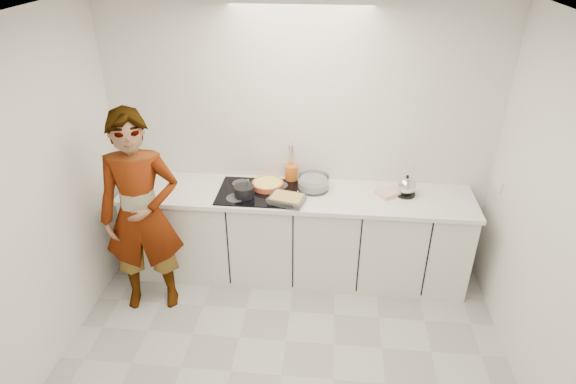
# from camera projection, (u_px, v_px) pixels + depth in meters

# --- Properties ---
(floor) EXTENTS (3.60, 3.20, 0.00)m
(floor) POSITION_uv_depth(u_px,v_px,m) (281.00, 375.00, 3.74)
(floor) COLOR #B3B3B3
(floor) RESTS_ON ground
(ceiling) EXTENTS (3.60, 3.20, 0.00)m
(ceiling) POSITION_uv_depth(u_px,v_px,m) (278.00, 28.00, 2.47)
(ceiling) COLOR white
(ceiling) RESTS_ON wall_back
(wall_back) EXTENTS (3.60, 0.00, 2.60)m
(wall_back) POSITION_uv_depth(u_px,v_px,m) (299.00, 141.00, 4.50)
(wall_back) COLOR white
(wall_back) RESTS_ON ground
(wall_left) EXTENTS (0.00, 3.20, 2.60)m
(wall_left) POSITION_uv_depth(u_px,v_px,m) (17.00, 222.00, 3.26)
(wall_left) COLOR white
(wall_left) RESTS_ON ground
(wall_right) EXTENTS (0.02, 3.20, 2.60)m
(wall_right) POSITION_uv_depth(u_px,v_px,m) (569.00, 252.00, 2.97)
(wall_right) COLOR white
(wall_right) RESTS_ON ground
(base_cabinets) EXTENTS (3.20, 0.58, 0.87)m
(base_cabinets) POSITION_uv_depth(u_px,v_px,m) (295.00, 236.00, 4.64)
(base_cabinets) COLOR silver
(base_cabinets) RESTS_ON floor
(countertop) EXTENTS (3.24, 0.64, 0.04)m
(countertop) POSITION_uv_depth(u_px,v_px,m) (296.00, 195.00, 4.42)
(countertop) COLOR white
(countertop) RESTS_ON base_cabinets
(hob) EXTENTS (0.72, 0.54, 0.01)m
(hob) POSITION_uv_depth(u_px,v_px,m) (258.00, 192.00, 4.42)
(hob) COLOR black
(hob) RESTS_ON countertop
(tart_dish) EXTENTS (0.37, 0.37, 0.05)m
(tart_dish) POSITION_uv_depth(u_px,v_px,m) (268.00, 184.00, 4.48)
(tart_dish) COLOR #CF5633
(tart_dish) RESTS_ON hob
(saucepan) EXTENTS (0.24, 0.24, 0.17)m
(saucepan) POSITION_uv_depth(u_px,v_px,m) (244.00, 191.00, 4.31)
(saucepan) COLOR black
(saucepan) RESTS_ON hob
(baking_dish) EXTENTS (0.34, 0.28, 0.06)m
(baking_dish) POSITION_uv_depth(u_px,v_px,m) (287.00, 199.00, 4.23)
(baking_dish) COLOR silver
(baking_dish) RESTS_ON hob
(mixing_bowl) EXTENTS (0.34, 0.34, 0.13)m
(mixing_bowl) POSITION_uv_depth(u_px,v_px,m) (313.00, 183.00, 4.45)
(mixing_bowl) COLOR silver
(mixing_bowl) RESTS_ON countertop
(tea_towel) EXTENTS (0.29, 0.27, 0.04)m
(tea_towel) POSITION_uv_depth(u_px,v_px,m) (390.00, 192.00, 4.39)
(tea_towel) COLOR white
(tea_towel) RESTS_ON countertop
(kettle) EXTENTS (0.22, 0.22, 0.20)m
(kettle) POSITION_uv_depth(u_px,v_px,m) (406.00, 187.00, 4.34)
(kettle) COLOR black
(kettle) RESTS_ON countertop
(utensil_crock) EXTENTS (0.15, 0.15, 0.16)m
(utensil_crock) POSITION_uv_depth(u_px,v_px,m) (291.00, 173.00, 4.60)
(utensil_crock) COLOR #CE611B
(utensil_crock) RESTS_ON countertop
(cook) EXTENTS (0.75, 0.57, 1.86)m
(cook) POSITION_uv_depth(u_px,v_px,m) (141.00, 215.00, 4.05)
(cook) COLOR silver
(cook) RESTS_ON floor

